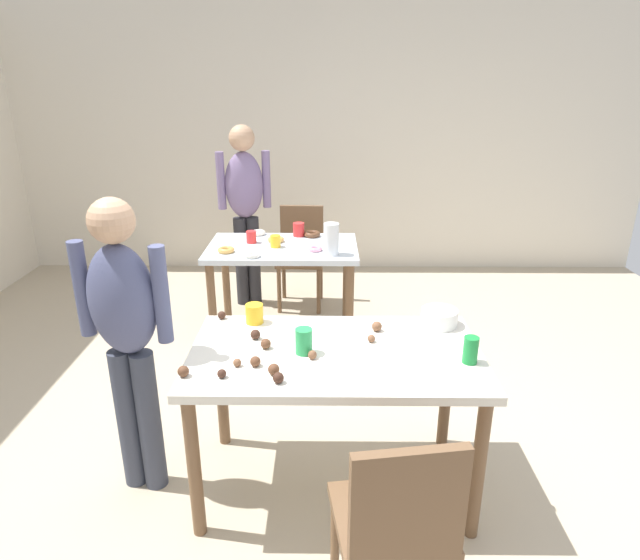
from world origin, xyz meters
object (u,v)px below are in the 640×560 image
Objects in this scene: chair_far_table at (301,250)px; soda_can at (471,350)px; pitcher_far at (332,239)px; person_adult_far at (245,200)px; dining_table_near at (335,369)px; chair_near_table at (397,521)px; dining_table_far at (283,260)px; person_girl_near at (126,326)px; mixing_bowl at (439,317)px.

chair_far_table is 2.62m from soda_can.
pitcher_far is (-0.59, 1.54, 0.05)m from soda_can.
person_adult_far reaches higher than soda_can.
person_adult_far is 2.78m from soda_can.
pitcher_far reaches higher than dining_table_near.
pitcher_far is at bearing 95.33° from chair_near_table.
soda_can is at bearing -70.91° from chair_far_table.
person_adult_far is at bearing 107.45° from dining_table_near.
chair_far_table reaches higher than dining_table_far.
chair_far_table reaches higher than dining_table_near.
person_adult_far is (0.21, 2.34, 0.07)m from person_girl_near.
pitcher_far is (-0.21, 2.20, 0.37)m from chair_near_table.
person_adult_far is (-0.94, 3.10, 0.45)m from chair_near_table.
mixing_bowl is at bearing -58.44° from person_adult_far.
dining_table_far is (-0.37, 1.65, -0.02)m from dining_table_near.
person_adult_far reaches higher than person_girl_near.
soda_can reaches higher than dining_table_far.
chair_near_table is 4.75× the size of mixing_bowl.
person_girl_near is at bearing 146.67° from chair_near_table.
chair_near_table is (0.57, -2.41, -0.14)m from dining_table_far.
person_girl_near is 7.99× the size of mixing_bowl.
mixing_bowl is (0.33, 1.04, 0.30)m from chair_near_table.
mixing_bowl is (0.79, -2.07, 0.30)m from chair_far_table.
chair_far_table reaches higher than mixing_bowl.
dining_table_near is at bearing -151.87° from mixing_bowl.
person_girl_near is 2.35m from person_adult_far.
soda_can reaches higher than chair_near_table.
dining_table_near is 2.37m from chair_far_table.
dining_table_far is 1.27× the size of chair_near_table.
soda_can is at bearing -69.00° from pitcher_far.
chair_near_table is 0.60× the size of person_girl_near.
mixing_bowl is at bearing -56.78° from dining_table_far.
person_girl_near reaches higher than dining_table_near.
person_girl_near is 1.73m from pitcher_far.
soda_can is 1.65m from pitcher_far.
person_adult_far is at bearing 84.77° from person_girl_near.
person_girl_near is at bearing -109.42° from dining_table_far.
dining_table_near is at bearing -89.83° from pitcher_far.
soda_can reaches higher than mixing_bowl.
dining_table_near is 0.92× the size of person_girl_near.
mixing_bowl reaches higher than dining_table_near.
pitcher_far is at bearing 56.80° from person_girl_near.
pitcher_far is at bearing 90.17° from dining_table_near.
dining_table_far is 0.48m from pitcher_far.
dining_table_near is 5.93× the size of pitcher_far.
chair_near_table is 3.86× the size of pitcher_far.
dining_table_far is at bearing 102.54° from dining_table_near.
person_adult_far is 8.55× the size of mixing_bowl.
mixing_bowl is at bearing 10.99° from person_girl_near.
soda_can is at bearing -61.55° from person_adult_far.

